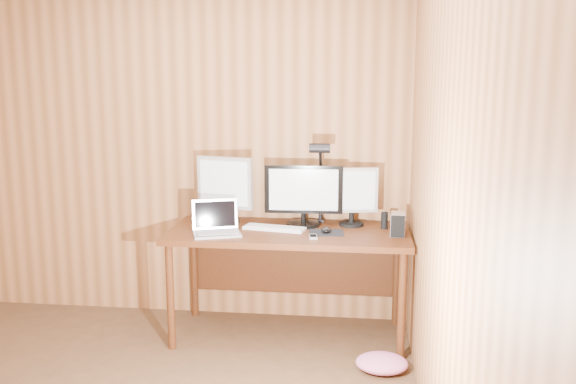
% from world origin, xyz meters
% --- Properties ---
extents(room_shell, '(4.00, 4.00, 4.00)m').
position_xyz_m(room_shell, '(0.00, 0.00, 1.25)').
color(room_shell, '#4E331D').
rests_on(room_shell, ground).
extents(desk, '(1.60, 0.70, 0.75)m').
position_xyz_m(desk, '(0.93, 1.70, 0.63)').
color(desk, '#48220F').
rests_on(desk, floor).
extents(monitor_center, '(0.53, 0.23, 0.42)m').
position_xyz_m(monitor_center, '(1.01, 1.78, 0.97)').
color(monitor_center, black).
rests_on(monitor_center, desk).
extents(monitor_left, '(0.41, 0.20, 0.47)m').
position_xyz_m(monitor_left, '(0.46, 1.79, 1.00)').
color(monitor_left, black).
rests_on(monitor_left, desk).
extents(monitor_right, '(0.36, 0.17, 0.40)m').
position_xyz_m(monitor_right, '(1.34, 1.81, 0.97)').
color(monitor_right, black).
rests_on(monitor_right, desk).
extents(laptop, '(0.36, 0.32, 0.21)m').
position_xyz_m(laptop, '(0.47, 1.50, 0.80)').
color(laptop, silver).
rests_on(laptop, desk).
extents(keyboard, '(0.43, 0.21, 0.02)m').
position_xyz_m(keyboard, '(0.83, 1.64, 0.76)').
color(keyboard, white).
rests_on(keyboard, desk).
extents(mousepad, '(0.24, 0.20, 0.00)m').
position_xyz_m(mousepad, '(1.18, 1.59, 0.75)').
color(mousepad, black).
rests_on(mousepad, desk).
extents(mouse, '(0.07, 0.11, 0.04)m').
position_xyz_m(mouse, '(1.18, 1.59, 0.77)').
color(mouse, black).
rests_on(mouse, mousepad).
extents(hard_drive, '(0.10, 0.14, 0.15)m').
position_xyz_m(hard_drive, '(1.65, 1.58, 0.82)').
color(hard_drive, silver).
rests_on(hard_drive, desk).
extents(phone, '(0.06, 0.11, 0.01)m').
position_xyz_m(phone, '(1.11, 1.46, 0.76)').
color(phone, silver).
rests_on(phone, desk).
extents(speaker, '(0.05, 0.05, 0.11)m').
position_xyz_m(speaker, '(1.57, 1.75, 0.81)').
color(speaker, black).
rests_on(speaker, desk).
extents(desk_lamp, '(0.14, 0.20, 0.61)m').
position_xyz_m(desk_lamp, '(1.12, 1.83, 1.13)').
color(desk_lamp, black).
rests_on(desk_lamp, desk).
extents(fabric_pile, '(0.34, 0.28, 0.10)m').
position_xyz_m(fabric_pile, '(1.55, 1.18, 0.05)').
color(fabric_pile, '#D36694').
rests_on(fabric_pile, floor).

